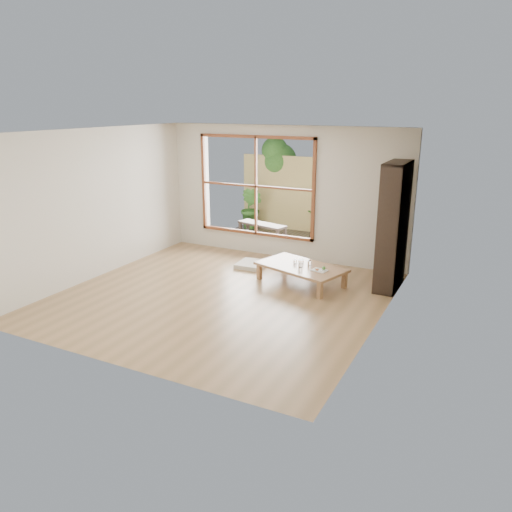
{
  "coord_description": "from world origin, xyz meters",
  "views": [
    {
      "loc": [
        3.89,
        -6.49,
        2.99
      ],
      "look_at": [
        0.3,
        0.62,
        0.55
      ],
      "focal_mm": 35.0,
      "sensor_mm": 36.0,
      "label": 1
    }
  ],
  "objects_px": {
    "bookshelf": "(393,226)",
    "food_tray": "(320,270)",
    "garden_bench": "(262,226)",
    "low_table": "(301,268)"
  },
  "relations": [
    {
      "from": "bookshelf",
      "to": "food_tray",
      "type": "relative_size",
      "value": 7.55
    },
    {
      "from": "garden_bench",
      "to": "food_tray",
      "type": "bearing_deg",
      "value": -33.06
    },
    {
      "from": "low_table",
      "to": "bookshelf",
      "type": "xyz_separation_m",
      "value": [
        1.39,
        0.53,
        0.77
      ]
    },
    {
      "from": "food_tray",
      "to": "low_table",
      "type": "bearing_deg",
      "value": 174.86
    },
    {
      "from": "low_table",
      "to": "garden_bench",
      "type": "bearing_deg",
      "value": 146.66
    },
    {
      "from": "food_tray",
      "to": "garden_bench",
      "type": "distance_m",
      "value": 3.25
    },
    {
      "from": "food_tray",
      "to": "garden_bench",
      "type": "xyz_separation_m",
      "value": [
        -2.23,
        2.36,
        -0.0
      ]
    },
    {
      "from": "bookshelf",
      "to": "garden_bench",
      "type": "height_order",
      "value": "bookshelf"
    },
    {
      "from": "low_table",
      "to": "garden_bench",
      "type": "height_order",
      "value": "garden_bench"
    },
    {
      "from": "low_table",
      "to": "bookshelf",
      "type": "distance_m",
      "value": 1.68
    }
  ]
}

